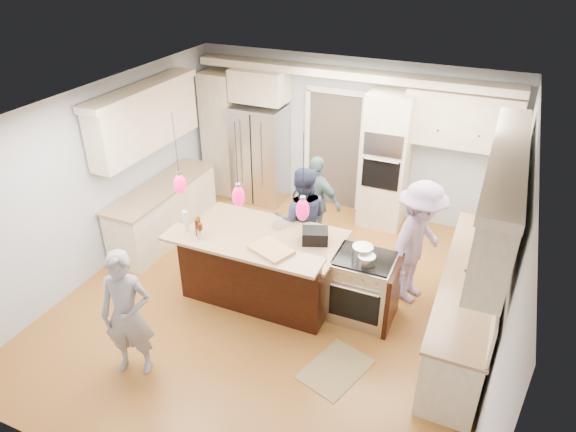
% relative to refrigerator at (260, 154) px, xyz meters
% --- Properties ---
extents(ground_plane, '(6.00, 6.00, 0.00)m').
position_rel_refrigerator_xyz_m(ground_plane, '(1.55, -2.64, -0.90)').
color(ground_plane, '#AC732F').
rests_on(ground_plane, ground).
extents(room_shell, '(5.54, 6.04, 2.72)m').
position_rel_refrigerator_xyz_m(room_shell, '(1.55, -2.64, 0.92)').
color(room_shell, '#B2BCC6').
rests_on(room_shell, ground).
extents(refrigerator, '(0.90, 0.70, 1.80)m').
position_rel_refrigerator_xyz_m(refrigerator, '(0.00, 0.00, 0.00)').
color(refrigerator, '#B7B7BC').
rests_on(refrigerator, ground).
extents(oven_column, '(0.72, 0.69, 2.30)m').
position_rel_refrigerator_xyz_m(oven_column, '(2.30, 0.03, 0.25)').
color(oven_column, '#F4E8C6').
rests_on(oven_column, ground).
extents(back_upper_cabinets, '(5.30, 0.61, 2.54)m').
position_rel_refrigerator_xyz_m(back_upper_cabinets, '(0.80, 0.12, 0.77)').
color(back_upper_cabinets, '#F4E8C6').
rests_on(back_upper_cabinets, ground).
extents(right_counter_run, '(0.64, 3.10, 2.51)m').
position_rel_refrigerator_xyz_m(right_counter_run, '(3.99, -2.34, 0.16)').
color(right_counter_run, '#F4E8C6').
rests_on(right_counter_run, ground).
extents(left_cabinets, '(0.64, 2.30, 2.51)m').
position_rel_refrigerator_xyz_m(left_cabinets, '(-0.89, -1.84, 0.16)').
color(left_cabinets, '#F4E8C6').
rests_on(left_cabinets, ground).
extents(kitchen_island, '(2.10, 1.46, 1.12)m').
position_rel_refrigerator_xyz_m(kitchen_island, '(1.31, -2.57, -0.41)').
color(kitchen_island, black).
rests_on(kitchen_island, ground).
extents(island_range, '(0.82, 0.71, 0.92)m').
position_rel_refrigerator_xyz_m(island_range, '(2.71, -2.49, -0.44)').
color(island_range, '#B7B7BC').
rests_on(island_range, ground).
extents(pendant_lights, '(1.75, 0.15, 1.03)m').
position_rel_refrigerator_xyz_m(pendant_lights, '(1.30, -3.15, 0.90)').
color(pendant_lights, black).
rests_on(pendant_lights, ground).
extents(person_bar_end, '(0.67, 0.55, 1.59)m').
position_rel_refrigerator_xyz_m(person_bar_end, '(0.55, -4.44, -0.11)').
color(person_bar_end, gray).
rests_on(person_bar_end, ground).
extents(person_far_left, '(0.97, 0.87, 1.64)m').
position_rel_refrigerator_xyz_m(person_far_left, '(1.55, -1.79, -0.08)').
color(person_far_left, '#272E4C').
rests_on(person_far_left, ground).
extents(person_far_right, '(0.94, 0.55, 1.50)m').
position_rel_refrigerator_xyz_m(person_far_right, '(1.49, -1.04, -0.15)').
color(person_far_right, slate).
rests_on(person_far_right, ground).
extents(person_range_side, '(0.92, 1.26, 1.76)m').
position_rel_refrigerator_xyz_m(person_range_side, '(3.22, -1.83, -0.02)').
color(person_range_side, '#9881AE').
rests_on(person_range_side, ground).
extents(floor_rug, '(0.80, 0.97, 0.01)m').
position_rel_refrigerator_xyz_m(floor_rug, '(2.71, -3.55, -0.89)').
color(floor_rug, '#998353').
rests_on(floor_rug, ground).
extents(water_bottle, '(0.08, 0.08, 0.29)m').
position_rel_refrigerator_xyz_m(water_bottle, '(0.50, -3.12, 0.37)').
color(water_bottle, silver).
rests_on(water_bottle, kitchen_island).
extents(beer_bottle_a, '(0.07, 0.07, 0.23)m').
position_rel_refrigerator_xyz_m(beer_bottle_a, '(0.68, -3.15, 0.33)').
color(beer_bottle_a, '#451E0C').
rests_on(beer_bottle_a, kitchen_island).
extents(beer_bottle_b, '(0.07, 0.07, 0.22)m').
position_rel_refrigerator_xyz_m(beer_bottle_b, '(0.77, -3.20, 0.33)').
color(beer_bottle_b, '#451E0C').
rests_on(beer_bottle_b, kitchen_island).
extents(beer_bottle_c, '(0.06, 0.06, 0.22)m').
position_rel_refrigerator_xyz_m(beer_bottle_c, '(0.67, -3.09, 0.33)').
color(beer_bottle_c, '#451E0C').
rests_on(beer_bottle_c, kitchen_island).
extents(drink_can, '(0.09, 0.09, 0.14)m').
position_rel_refrigerator_xyz_m(drink_can, '(0.76, -3.21, 0.29)').
color(drink_can, '#B7B7BC').
rests_on(drink_can, kitchen_island).
extents(cutting_board, '(0.58, 0.51, 0.04)m').
position_rel_refrigerator_xyz_m(cutting_board, '(1.69, -3.11, 0.24)').
color(cutting_board, tan).
rests_on(cutting_board, kitchen_island).
extents(pot_large, '(0.26, 0.26, 0.15)m').
position_rel_refrigerator_xyz_m(pot_large, '(2.65, -2.49, 0.10)').
color(pot_large, '#B7B7BC').
rests_on(pot_large, island_range).
extents(pot_small, '(0.22, 0.22, 0.11)m').
position_rel_refrigerator_xyz_m(pot_small, '(2.74, -2.61, 0.08)').
color(pot_small, '#B7B7BC').
rests_on(pot_small, island_range).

